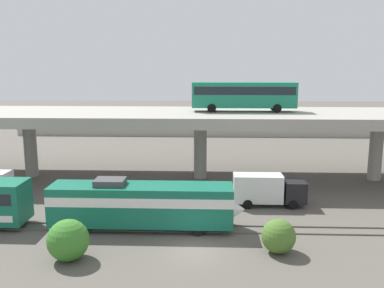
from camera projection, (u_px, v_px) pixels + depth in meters
ground_plane at (194, 251)px, 30.11m from camera, size 260.00×260.00×0.00m
rail_strip_near at (196, 232)px, 33.30m from camera, size 110.00×0.12×0.12m
rail_strip_far at (196, 225)px, 34.76m from camera, size 110.00×0.12×0.12m
train_locomotive at (151, 203)px, 33.78m from camera, size 15.79×3.04×4.18m
highway_overpass at (200, 119)px, 48.43m from camera, size 96.00×12.79×7.87m
transit_bus_on_overpass at (244, 94)px, 48.37m from camera, size 12.00×2.68×3.40m
service_truck_east at (267, 189)px, 39.61m from camera, size 6.80×2.46×3.04m
pier_parking_lot at (204, 129)px, 84.00m from camera, size 70.93×12.51×1.25m
parked_car_0 at (259, 124)px, 81.06m from camera, size 4.66×1.88×1.50m
parked_car_1 at (172, 122)px, 83.20m from camera, size 4.31×1.94×1.50m
parked_car_2 at (275, 122)px, 83.52m from camera, size 4.55×1.90×1.50m
parked_car_3 at (293, 120)px, 85.80m from camera, size 4.46×1.94×1.50m
parked_car_4 at (229, 123)px, 82.04m from camera, size 4.11×1.91×1.50m
parked_car_5 at (314, 124)px, 80.29m from camera, size 4.35×1.95×1.50m
parked_car_6 at (287, 124)px, 80.75m from camera, size 4.24×1.97×1.50m
parked_car_7 at (77, 120)px, 87.09m from camera, size 4.10×1.88×1.50m
harbor_water at (205, 118)px, 106.69m from camera, size 140.00×36.00×0.01m
shrub_left at (68, 240)px, 28.44m from camera, size 2.87×2.87×2.87m
shrub_right at (279, 236)px, 29.61m from camera, size 2.45×2.45×2.45m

